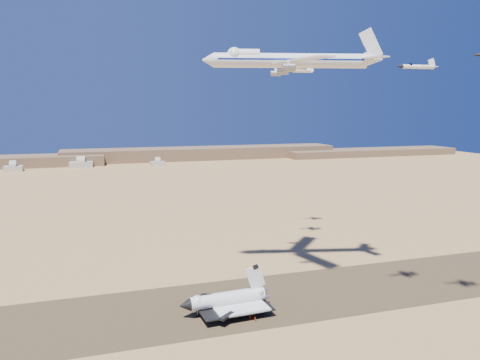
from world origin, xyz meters
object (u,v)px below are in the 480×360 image
object	(u,v)px
crew_b	(253,314)
chase_jet_c	(298,70)
carrier_747	(285,60)
chase_jet_a	(417,67)
crew_a	(250,317)
crew_c	(255,319)
shuttle	(227,301)
chase_jet_d	(302,71)

from	to	relation	value
crew_b	chase_jet_c	distance (m)	131.59
carrier_747	chase_jet_a	distance (m)	55.41
crew_a	crew_c	xyz separation A→B (m)	(1.16, -2.43, -0.03)
crew_b	chase_jet_a	size ratio (longest dim) A/B	0.10
shuttle	carrier_747	world-z (taller)	carrier_747
chase_jet_c	chase_jet_a	bearing A→B (deg)	-73.32
shuttle	carrier_747	distance (m)	101.13
crew_b	chase_jet_c	world-z (taller)	chase_jet_c
shuttle	chase_jet_c	size ratio (longest dim) A/B	2.28
crew_b	shuttle	bearing A→B (deg)	45.29
shuttle	chase_jet_c	bearing A→B (deg)	45.33
crew_c	carrier_747	bearing A→B (deg)	-77.05
crew_a	chase_jet_d	distance (m)	155.31
carrier_747	crew_c	bearing A→B (deg)	-111.75
crew_a	shuttle	bearing A→B (deg)	36.87
crew_a	crew_c	world-z (taller)	crew_a
shuttle	crew_c	size ratio (longest dim) A/B	20.81
chase_jet_c	chase_jet_d	size ratio (longest dim) A/B	1.07
shuttle	crew_a	xyz separation A→B (m)	(6.45, -8.23, -3.76)
crew_a	crew_b	distance (m)	2.40
chase_jet_a	chase_jet_d	bearing A→B (deg)	89.95
carrier_747	crew_b	distance (m)	104.16
crew_a	crew_c	size ratio (longest dim) A/B	1.04
crew_c	crew_a	bearing A→B (deg)	-15.99
chase_jet_a	crew_c	bearing A→B (deg)	174.84
chase_jet_a	crew_b	bearing A→B (deg)	170.67
crew_c	chase_jet_c	xyz separation A→B (m)	(51.52, 78.83, 95.53)
carrier_747	crew_b	bearing A→B (deg)	-114.59
crew_c	chase_jet_c	distance (m)	134.14
shuttle	carrier_747	xyz separation A→B (m)	(33.53, 25.60, 91.90)
crew_a	crew_b	world-z (taller)	crew_a
crew_b	chase_jet_d	distance (m)	153.54
crew_c	shuttle	bearing A→B (deg)	-5.97
carrier_747	crew_a	distance (m)	105.02
shuttle	crew_a	distance (m)	11.12
carrier_747	chase_jet_c	xyz separation A→B (m)	(25.60, 42.56, -0.17)
crew_c	chase_jet_a	size ratio (longest dim) A/B	0.11
crew_c	chase_jet_a	distance (m)	106.81
shuttle	chase_jet_d	bearing A→B (deg)	48.09
crew_c	chase_jet_a	world-z (taller)	chase_jet_a
carrier_747	chase_jet_a	size ratio (longest dim) A/B	4.97
carrier_747	crew_c	xyz separation A→B (m)	(-25.92, -36.26, -95.70)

